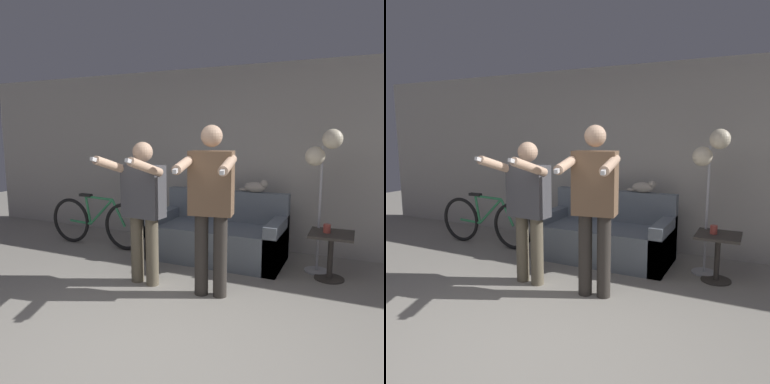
# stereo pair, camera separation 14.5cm
# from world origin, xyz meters

# --- Properties ---
(ground_plane) EXTENTS (16.00, 16.00, 0.00)m
(ground_plane) POSITION_xyz_m (0.00, 0.00, 0.00)
(ground_plane) COLOR gray
(wall_back) EXTENTS (10.00, 0.05, 2.60)m
(wall_back) POSITION_xyz_m (0.00, 3.07, 1.30)
(wall_back) COLOR #B7B2A8
(wall_back) RESTS_ON ground_plane
(couch) EXTENTS (1.72, 0.85, 0.87)m
(couch) POSITION_xyz_m (-0.26, 2.38, 0.29)
(couch) COLOR slate
(couch) RESTS_ON ground_plane
(person_left) EXTENTS (0.56, 0.69, 1.56)m
(person_left) POSITION_xyz_m (-0.71, 1.23, 0.91)
(person_left) COLOR #6B604C
(person_left) RESTS_ON ground_plane
(person_right) EXTENTS (0.57, 0.73, 1.73)m
(person_right) POSITION_xyz_m (0.08, 1.23, 1.00)
(person_right) COLOR #38332D
(person_right) RESTS_ON ground_plane
(cat) EXTENTS (0.41, 0.15, 0.17)m
(cat) POSITION_xyz_m (0.15, 2.70, 0.95)
(cat) COLOR #B7AD9E
(cat) RESTS_ON couch
(floor_lamp) EXTENTS (0.41, 0.29, 1.70)m
(floor_lamp) POSITION_xyz_m (1.01, 2.40, 1.36)
(floor_lamp) COLOR #B2B2B7
(floor_lamp) RESTS_ON ground_plane
(side_table) EXTENTS (0.47, 0.47, 0.54)m
(side_table) POSITION_xyz_m (1.16, 2.21, 0.39)
(side_table) COLOR #38332D
(side_table) RESTS_ON ground_plane
(cup) EXTENTS (0.08, 0.08, 0.10)m
(cup) POSITION_xyz_m (1.11, 2.21, 0.59)
(cup) COLOR #B7473D
(cup) RESTS_ON side_table
(bicycle) EXTENTS (1.67, 0.07, 0.77)m
(bicycle) POSITION_xyz_m (-2.09, 2.17, 0.36)
(bicycle) COLOR black
(bicycle) RESTS_ON ground_plane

